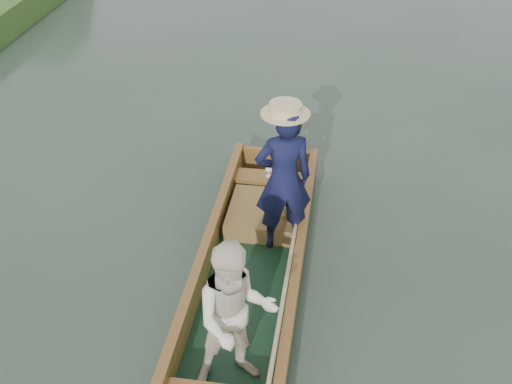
# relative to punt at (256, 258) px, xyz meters

# --- Properties ---
(ground) EXTENTS (120.00, 120.00, 0.00)m
(ground) POSITION_rel_punt_xyz_m (-0.09, 0.04, -0.57)
(ground) COLOR #283D30
(ground) RESTS_ON ground
(punt) EXTENTS (1.20, 5.02, 1.87)m
(punt) POSITION_rel_punt_xyz_m (0.00, 0.00, 0.00)
(punt) COLOR #13311D
(punt) RESTS_ON ground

